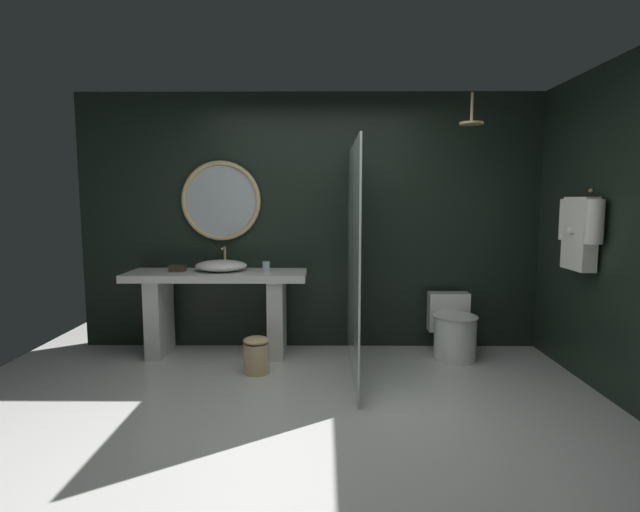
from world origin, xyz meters
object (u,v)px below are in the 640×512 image
Objects in this scene: round_wall_mirror at (221,201)px; rain_shower_head at (471,121)px; tissue_box at (178,268)px; vessel_sink at (221,266)px; hanging_bathrobe at (580,229)px; tumbler_cup at (266,267)px; toilet at (453,330)px; waste_bin at (256,355)px.

rain_shower_head is (2.39, -0.37, 0.73)m from round_wall_mirror.
tissue_box is at bearing -148.71° from round_wall_mirror.
rain_shower_head reaches higher than vessel_sink.
vessel_sink is 0.63× the size of round_wall_mirror.
vessel_sink is at bearing 167.24° from hanging_bathrobe.
round_wall_mirror reaches higher than tumbler_cup.
waste_bin is at bearing -166.24° from toilet.
waste_bin is at bearing -168.13° from rain_shower_head.
tissue_box reaches higher than toilet.
round_wall_mirror reaches higher than tissue_box.
rain_shower_head reaches higher than waste_bin.
hanging_bathrobe is (2.67, -0.63, 0.40)m from tumbler_cup.
toilet is at bearing -8.00° from round_wall_mirror.
tumbler_cup is 0.16× the size of hanging_bathrobe.
rain_shower_head is (1.91, -0.07, 1.36)m from tumbler_cup.
toilet is 1.91m from waste_bin.
vessel_sink is 3.36× the size of tissue_box.
hanging_bathrobe is at bearing -11.05° from tissue_box.
tumbler_cup is at bearing -31.54° from round_wall_mirror.
vessel_sink is at bearing 170.81° from tumbler_cup.
hanging_bathrobe is 2.93m from waste_bin.
tumbler_cup is at bearing 179.18° from toilet.
tissue_box is at bearing 176.16° from tumbler_cup.
toilet is (2.69, -0.08, -0.59)m from tissue_box.
round_wall_mirror is 2.53m from rain_shower_head.
tumbler_cup is 0.32× the size of waste_bin.
hanging_bathrobe reaches higher than tissue_box.
waste_bin is at bearing -32.79° from tissue_box.
vessel_sink reaches higher than waste_bin.
waste_bin is at bearing -53.42° from vessel_sink.
toilet is (2.27, -0.10, -0.62)m from vessel_sink.
toilet is at bearing -2.50° from vessel_sink.
tissue_box is at bearing 168.95° from hanging_bathrobe.
hanging_bathrobe reaches higher than vessel_sink.
tumbler_cup is at bearing 166.64° from hanging_bathrobe.
rain_shower_head reaches higher than hanging_bathrobe.
toilet is (-0.85, 0.61, -1.02)m from hanging_bathrobe.
tumbler_cup reaches higher than waste_bin.
tumbler_cup is (0.45, -0.07, -0.00)m from vessel_sink.
waste_bin is (-2.71, 0.15, -1.12)m from hanging_bathrobe.
vessel_sink is at bearing 1.87° from tissue_box.
round_wall_mirror is 2.84× the size of rain_shower_head.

